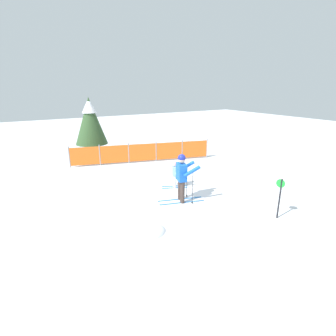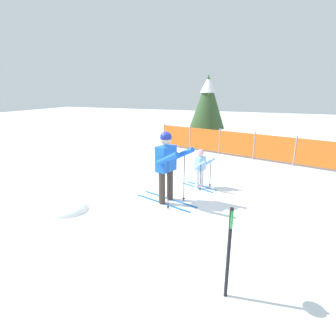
{
  "view_description": "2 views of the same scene",
  "coord_description": "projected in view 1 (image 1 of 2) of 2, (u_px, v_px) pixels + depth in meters",
  "views": [
    {
      "loc": [
        -5.02,
        -7.72,
        4.22
      ],
      "look_at": [
        0.13,
        1.0,
        1.04
      ],
      "focal_mm": 28.0,
      "sensor_mm": 36.0,
      "label": 1
    },
    {
      "loc": [
        2.5,
        -5.97,
        2.85
      ],
      "look_at": [
        0.01,
        0.31,
        0.81
      ],
      "focal_mm": 28.0,
      "sensor_mm": 36.0,
      "label": 2
    }
  ],
  "objects": [
    {
      "name": "skier_adult",
      "position": [
        182.0,
        173.0,
        9.73
      ],
      "size": [
        1.79,
        0.98,
        1.86
      ],
      "rotation": [
        0.0,
        0.0,
        -0.29
      ],
      "color": "#1966B2",
      "rests_on": "ground_plane"
    },
    {
      "name": "conifer_far",
      "position": [
        90.0,
        120.0,
        15.98
      ],
      "size": [
        1.94,
        1.94,
        3.61
      ],
      "color": "#4C3823",
      "rests_on": "ground_plane"
    },
    {
      "name": "snow_mound",
      "position": [
        147.0,
        232.0,
        7.9
      ],
      "size": [
        1.12,
        0.95,
        0.45
      ],
      "primitive_type": "ellipsoid",
      "color": "white",
      "rests_on": "ground_plane"
    },
    {
      "name": "safety_fence",
      "position": [
        143.0,
        152.0,
        14.99
      ],
      "size": [
        7.72,
        2.16,
        1.17
      ],
      "rotation": [
        0.0,
        0.0,
        -0.27
      ],
      "color": "gray",
      "rests_on": "ground_plane"
    },
    {
      "name": "trail_marker",
      "position": [
        280.0,
        194.0,
        8.53
      ],
      "size": [
        0.09,
        0.28,
        1.38
      ],
      "color": "black",
      "rests_on": "ground_plane"
    },
    {
      "name": "ground_plane",
      "position": [
        178.0,
        201.0,
        10.04
      ],
      "size": [
        60.0,
        60.0,
        0.0
      ],
      "primitive_type": "plane",
      "color": "white"
    },
    {
      "name": "skier_child",
      "position": [
        175.0,
        172.0,
        11.23
      ],
      "size": [
        1.11,
        0.7,
        1.17
      ],
      "rotation": [
        0.0,
        0.0,
        -0.4
      ],
      "color": "#1966B2",
      "rests_on": "ground_plane"
    }
  ]
}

